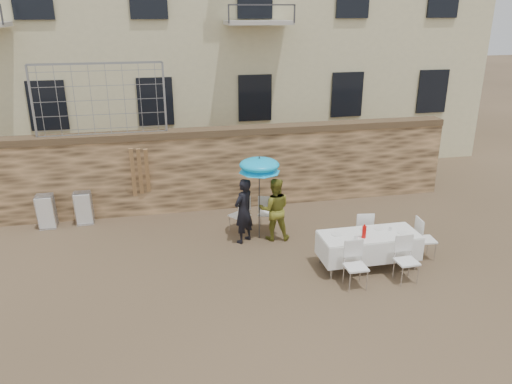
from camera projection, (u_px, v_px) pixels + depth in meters
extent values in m
plane|color=brown|center=(260.00, 301.00, 9.56)|extent=(80.00, 80.00, 0.00)
cube|color=olive|center=(221.00, 169.00, 13.76)|extent=(13.00, 0.50, 2.20)
imported|color=black|center=(244.00, 211.00, 11.72)|extent=(0.69, 0.66, 1.58)
imported|color=#9D9B30|center=(274.00, 209.00, 11.87)|extent=(0.83, 0.70, 1.54)
cylinder|color=#3F3F44|center=(259.00, 206.00, 11.87)|extent=(0.03, 0.03, 1.70)
cone|color=#0AB0F2|center=(259.00, 167.00, 11.53)|extent=(0.98, 0.98, 0.22)
cube|color=white|center=(369.00, 235.00, 10.58)|extent=(2.10, 0.85, 0.05)
cylinder|color=silver|center=(332.00, 263.00, 10.21)|extent=(0.04, 0.04, 0.74)
cylinder|color=silver|center=(417.00, 254.00, 10.58)|extent=(0.04, 0.04, 0.74)
cylinder|color=silver|center=(321.00, 248.00, 10.84)|extent=(0.04, 0.04, 0.74)
cylinder|color=silver|center=(401.00, 240.00, 11.21)|extent=(0.04, 0.04, 0.74)
cylinder|color=red|center=(364.00, 232.00, 10.35)|extent=(0.09, 0.09, 0.26)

